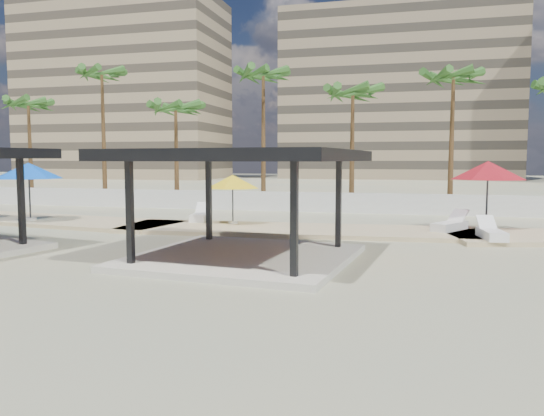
{
  "coord_description": "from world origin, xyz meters",
  "views": [
    {
      "loc": [
        6.75,
        -15.58,
        3.17
      ],
      "look_at": [
        1.78,
        3.14,
        1.4
      ],
      "focal_mm": 35.0,
      "sensor_mm": 36.0,
      "label": 1
    }
  ],
  "objects_px": {
    "lounger_a": "(200,216)",
    "lounger_c": "(491,233)",
    "umbrella_a": "(29,171)",
    "lounger_b": "(450,225)",
    "pavilion_central": "(243,195)",
    "umbrella_c": "(488,171)"
  },
  "relations": [
    {
      "from": "lounger_a",
      "to": "lounger_c",
      "type": "distance_m",
      "value": 13.35
    },
    {
      "from": "umbrella_c",
      "to": "lounger_c",
      "type": "relative_size",
      "value": 1.84
    },
    {
      "from": "umbrella_a",
      "to": "lounger_a",
      "type": "distance_m",
      "value": 8.65
    },
    {
      "from": "pavilion_central",
      "to": "umbrella_c",
      "type": "bearing_deg",
      "value": 52.93
    },
    {
      "from": "lounger_b",
      "to": "pavilion_central",
      "type": "bearing_deg",
      "value": 169.36
    },
    {
      "from": "lounger_a",
      "to": "lounger_c",
      "type": "xyz_separation_m",
      "value": [
        13.05,
        -2.81,
        -0.01
      ]
    },
    {
      "from": "lounger_a",
      "to": "umbrella_a",
      "type": "bearing_deg",
      "value": 93.42
    },
    {
      "from": "umbrella_a",
      "to": "lounger_c",
      "type": "relative_size",
      "value": 1.83
    },
    {
      "from": "lounger_c",
      "to": "umbrella_c",
      "type": "bearing_deg",
      "value": -11.77
    },
    {
      "from": "umbrella_c",
      "to": "lounger_a",
      "type": "distance_m",
      "value": 13.49
    },
    {
      "from": "lounger_a",
      "to": "lounger_c",
      "type": "relative_size",
      "value": 1.05
    },
    {
      "from": "pavilion_central",
      "to": "lounger_b",
      "type": "distance_m",
      "value": 10.44
    },
    {
      "from": "pavilion_central",
      "to": "lounger_b",
      "type": "relative_size",
      "value": 3.32
    },
    {
      "from": "pavilion_central",
      "to": "lounger_c",
      "type": "bearing_deg",
      "value": 40.68
    },
    {
      "from": "umbrella_c",
      "to": "lounger_c",
      "type": "height_order",
      "value": "umbrella_c"
    },
    {
      "from": "lounger_b",
      "to": "lounger_c",
      "type": "xyz_separation_m",
      "value": [
        1.36,
        -2.13,
        -0.01
      ]
    },
    {
      "from": "umbrella_a",
      "to": "lounger_a",
      "type": "xyz_separation_m",
      "value": [
        8.05,
        2.24,
        -2.25
      ]
    },
    {
      "from": "pavilion_central",
      "to": "lounger_c",
      "type": "distance_m",
      "value": 10.01
    },
    {
      "from": "lounger_c",
      "to": "umbrella_a",
      "type": "bearing_deg",
      "value": 80.59
    },
    {
      "from": "umbrella_a",
      "to": "lounger_c",
      "type": "xyz_separation_m",
      "value": [
        21.1,
        -0.57,
        -2.25
      ]
    },
    {
      "from": "umbrella_c",
      "to": "lounger_c",
      "type": "distance_m",
      "value": 4.09
    },
    {
      "from": "umbrella_a",
      "to": "lounger_c",
      "type": "height_order",
      "value": "umbrella_a"
    }
  ]
}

